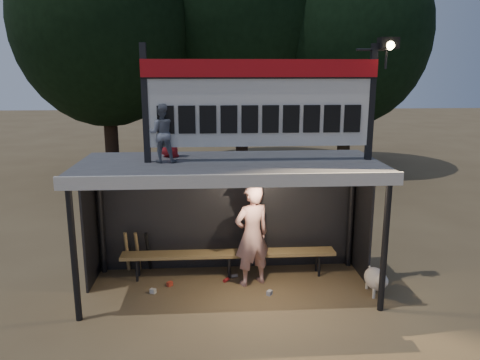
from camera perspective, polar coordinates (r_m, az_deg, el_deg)
name	(u,v)px	position (r m, az deg, el deg)	size (l,w,h in m)	color
ground	(230,289)	(8.55, -1.20, -13.15)	(80.00, 80.00, 0.00)	brown
player	(252,235)	(8.39, 1.47, -6.73)	(0.68, 0.45, 1.87)	silver
child_a	(162,133)	(7.74, -9.44, 5.65)	(0.47, 0.36, 0.96)	slate
child_b	(170,133)	(8.21, -8.54, 5.66)	(0.41, 0.27, 0.83)	#A91A20
dugout_shelter	(229,185)	(8.14, -1.33, -0.64)	(5.10, 2.08, 2.32)	#424144
scoreboard_assembly	(264,100)	(7.71, 2.89, 9.70)	(4.10, 0.27, 1.99)	black
bench	(229,254)	(8.87, -1.37, -9.06)	(4.00, 0.35, 0.48)	olive
tree_left	(104,21)	(18.12, -16.24, 18.14)	(6.46, 6.46, 9.27)	black
tree_mid	(242,8)	(19.35, 0.25, 20.22)	(7.22, 7.22, 10.36)	black
tree_right	(349,33)	(18.97, 13.18, 17.07)	(6.08, 6.08, 8.72)	#302215
dog	(376,279)	(8.58, 16.28, -11.54)	(0.36, 0.81, 0.49)	silver
bats	(138,251)	(9.22, -12.38, -8.51)	(0.48, 0.33, 0.84)	#9D7C49
litter	(210,285)	(8.63, -3.66, -12.62)	(2.14, 0.85, 0.08)	red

